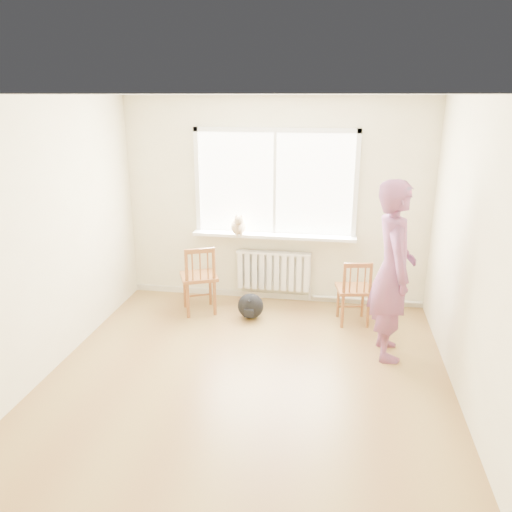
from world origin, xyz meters
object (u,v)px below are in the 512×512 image
at_px(chair_left, 199,279).
at_px(backpack, 251,306).
at_px(chair_right, 355,292).
at_px(cat, 239,225).
at_px(person, 393,271).

bearing_deg(chair_left, backpack, 150.66).
bearing_deg(chair_left, chair_right, 155.80).
relative_size(chair_left, cat, 2.03).
height_order(chair_left, cat, cat).
xyz_separation_m(cat, backpack, (0.25, -0.51, -0.91)).
relative_size(chair_right, person, 0.43).
bearing_deg(backpack, chair_right, 2.29).
distance_m(chair_right, backpack, 1.30).
xyz_separation_m(chair_left, chair_right, (1.95, -0.01, -0.04)).
bearing_deg(chair_right, backpack, -7.83).
bearing_deg(chair_right, chair_left, -10.56).
relative_size(person, cat, 4.28).
xyz_separation_m(person, cat, (-1.86, 1.16, 0.12)).
relative_size(chair_left, backpack, 2.77).
bearing_deg(person, backpack, 62.75).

